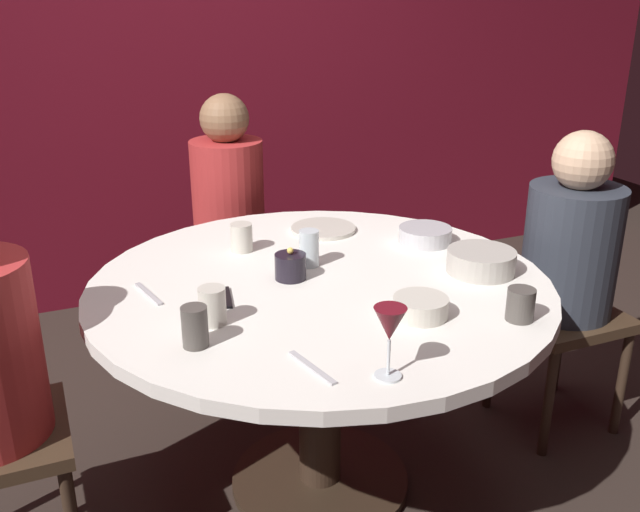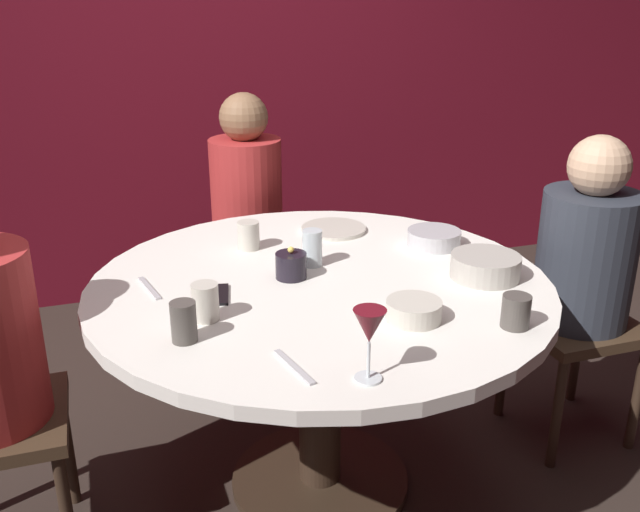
{
  "view_description": "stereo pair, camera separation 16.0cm",
  "coord_description": "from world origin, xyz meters",
  "px_view_note": "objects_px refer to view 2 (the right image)",
  "views": [
    {
      "loc": [
        -0.77,
        -1.81,
        1.6
      ],
      "look_at": [
        0.0,
        0.0,
        0.84
      ],
      "focal_mm": 39.5,
      "sensor_mm": 36.0,
      "label": 1
    },
    {
      "loc": [
        -0.62,
        -1.87,
        1.6
      ],
      "look_at": [
        0.0,
        0.0,
        0.84
      ],
      "focal_mm": 39.5,
      "sensor_mm": 36.0,
      "label": 2
    }
  ],
  "objects_px": {
    "bowl_serving_large": "(434,238)",
    "bowl_salad_center": "(414,310)",
    "cup_far_edge": "(312,248)",
    "cell_phone": "(216,295)",
    "wine_glass": "(369,329)",
    "cup_near_candle": "(516,311)",
    "seated_diner_right": "(586,258)",
    "cup_center_front": "(184,322)",
    "cup_by_left_diner": "(249,235)",
    "dining_table": "(320,323)",
    "dinner_plate": "(333,229)",
    "bowl_small_white": "(485,266)",
    "candle_holder": "(291,265)",
    "seated_diner_back": "(247,199)",
    "cup_by_right_diner": "(205,302)"
  },
  "relations": [
    {
      "from": "cell_phone",
      "to": "bowl_serving_large",
      "type": "relative_size",
      "value": 0.76
    },
    {
      "from": "seated_diner_right",
      "to": "bowl_serving_large",
      "type": "distance_m",
      "value": 0.54
    },
    {
      "from": "cup_far_edge",
      "to": "cup_near_candle",
      "type": "bearing_deg",
      "value": -57.44
    },
    {
      "from": "dinner_plate",
      "to": "bowl_small_white",
      "type": "distance_m",
      "value": 0.63
    },
    {
      "from": "candle_holder",
      "to": "cup_center_front",
      "type": "bearing_deg",
      "value": -140.18
    },
    {
      "from": "cup_center_front",
      "to": "cup_far_edge",
      "type": "xyz_separation_m",
      "value": [
        0.46,
        0.39,
        0.01
      ]
    },
    {
      "from": "dinner_plate",
      "to": "bowl_serving_large",
      "type": "xyz_separation_m",
      "value": [
        0.28,
        -0.26,
        0.02
      ]
    },
    {
      "from": "cell_phone",
      "to": "cup_near_candle",
      "type": "relative_size",
      "value": 1.57
    },
    {
      "from": "cup_far_edge",
      "to": "seated_diner_right",
      "type": "bearing_deg",
      "value": -7.54
    },
    {
      "from": "cell_phone",
      "to": "bowl_small_white",
      "type": "xyz_separation_m",
      "value": [
        0.81,
        -0.12,
        0.03
      ]
    },
    {
      "from": "cell_phone",
      "to": "cup_by_left_diner",
      "type": "relative_size",
      "value": 1.47
    },
    {
      "from": "bowl_salad_center",
      "to": "cup_center_front",
      "type": "height_order",
      "value": "cup_center_front"
    },
    {
      "from": "bowl_serving_large",
      "to": "bowl_salad_center",
      "type": "distance_m",
      "value": 0.59
    },
    {
      "from": "bowl_serving_large",
      "to": "cup_center_front",
      "type": "height_order",
      "value": "cup_center_front"
    },
    {
      "from": "bowl_small_white",
      "to": "cup_center_front",
      "type": "height_order",
      "value": "cup_center_front"
    },
    {
      "from": "bowl_serving_large",
      "to": "cup_center_front",
      "type": "xyz_separation_m",
      "value": [
        -0.92,
        -0.43,
        0.03
      ]
    },
    {
      "from": "cup_by_right_diner",
      "to": "cup_far_edge",
      "type": "height_order",
      "value": "cup_far_edge"
    },
    {
      "from": "bowl_salad_center",
      "to": "cup_near_candle",
      "type": "height_order",
      "value": "cup_near_candle"
    },
    {
      "from": "bowl_serving_large",
      "to": "bowl_salad_center",
      "type": "height_order",
      "value": "same"
    },
    {
      "from": "candle_holder",
      "to": "seated_diner_back",
      "type": "bearing_deg",
      "value": 85.39
    },
    {
      "from": "wine_glass",
      "to": "dining_table",
      "type": "bearing_deg",
      "value": 82.39
    },
    {
      "from": "bowl_salad_center",
      "to": "cup_far_edge",
      "type": "relative_size",
      "value": 1.28
    },
    {
      "from": "cell_phone",
      "to": "seated_diner_right",
      "type": "bearing_deg",
      "value": -167.69
    },
    {
      "from": "seated_diner_back",
      "to": "cup_by_left_diner",
      "type": "height_order",
      "value": "seated_diner_back"
    },
    {
      "from": "seated_diner_right",
      "to": "cell_phone",
      "type": "xyz_separation_m",
      "value": [
        -1.3,
        -0.01,
        0.05
      ]
    },
    {
      "from": "dinner_plate",
      "to": "bowl_salad_center",
      "type": "height_order",
      "value": "bowl_salad_center"
    },
    {
      "from": "seated_diner_back",
      "to": "wine_glass",
      "type": "relative_size",
      "value": 6.73
    },
    {
      "from": "bowl_salad_center",
      "to": "cup_by_left_diner",
      "type": "xyz_separation_m",
      "value": [
        -0.3,
        0.67,
        0.02
      ]
    },
    {
      "from": "dining_table",
      "to": "dinner_plate",
      "type": "bearing_deg",
      "value": 65.45
    },
    {
      "from": "cup_by_left_diner",
      "to": "cup_center_front",
      "type": "xyz_separation_m",
      "value": [
        -0.3,
        -0.6,
        0.01
      ]
    },
    {
      "from": "wine_glass",
      "to": "bowl_serving_large",
      "type": "xyz_separation_m",
      "value": [
        0.55,
        0.75,
        -0.1
      ]
    },
    {
      "from": "seated_diner_back",
      "to": "cup_near_candle",
      "type": "relative_size",
      "value": 13.28
    },
    {
      "from": "wine_glass",
      "to": "bowl_serving_large",
      "type": "distance_m",
      "value": 0.93
    },
    {
      "from": "seated_diner_right",
      "to": "bowl_serving_large",
      "type": "xyz_separation_m",
      "value": [
        -0.51,
        0.17,
        0.07
      ]
    },
    {
      "from": "bowl_small_white",
      "to": "cup_by_left_diner",
      "type": "height_order",
      "value": "cup_by_left_diner"
    },
    {
      "from": "seated_diner_back",
      "to": "cup_near_candle",
      "type": "xyz_separation_m",
      "value": [
        0.39,
        -1.46,
        0.07
      ]
    },
    {
      "from": "seated_diner_back",
      "to": "bowl_small_white",
      "type": "distance_m",
      "value": 1.24
    },
    {
      "from": "bowl_small_white",
      "to": "cup_by_right_diner",
      "type": "relative_size",
      "value": 2.08
    },
    {
      "from": "dining_table",
      "to": "cup_near_candle",
      "type": "distance_m",
      "value": 0.63
    },
    {
      "from": "seated_diner_right",
      "to": "dinner_plate",
      "type": "xyz_separation_m",
      "value": [
        -0.78,
        0.42,
        0.05
      ]
    },
    {
      "from": "dinner_plate",
      "to": "cell_phone",
      "type": "relative_size",
      "value": 1.69
    },
    {
      "from": "bowl_salad_center",
      "to": "candle_holder",
      "type": "bearing_deg",
      "value": 121.13
    },
    {
      "from": "cup_far_edge",
      "to": "cup_center_front",
      "type": "bearing_deg",
      "value": -140.2
    },
    {
      "from": "cell_phone",
      "to": "wine_glass",
      "type": "bearing_deg",
      "value": 125.03
    },
    {
      "from": "dining_table",
      "to": "wine_glass",
      "type": "height_order",
      "value": "wine_glass"
    },
    {
      "from": "cell_phone",
      "to": "bowl_serving_large",
      "type": "height_order",
      "value": "bowl_serving_large"
    },
    {
      "from": "dining_table",
      "to": "cell_phone",
      "type": "bearing_deg",
      "value": -177.76
    },
    {
      "from": "cup_near_candle",
      "to": "cup_far_edge",
      "type": "xyz_separation_m",
      "value": [
        -0.37,
        0.58,
        0.01
      ]
    },
    {
      "from": "cup_center_front",
      "to": "cup_far_edge",
      "type": "height_order",
      "value": "cup_far_edge"
    },
    {
      "from": "dining_table",
      "to": "seated_diner_back",
      "type": "relative_size",
      "value": 1.19
    }
  ]
}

